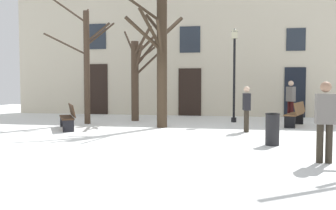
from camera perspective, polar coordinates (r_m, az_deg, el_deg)
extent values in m
plane|color=white|center=(11.77, -1.28, -4.72)|extent=(30.41, 30.41, 0.00)
cube|color=beige|center=(19.17, 3.29, 8.68)|extent=(19.01, 0.40, 6.87)
cube|color=black|center=(20.12, -11.16, 2.42)|extent=(1.32, 0.08, 2.69)
cube|color=#262D38|center=(20.27, -11.25, 10.40)|extent=(1.19, 0.06, 1.33)
cube|color=black|center=(18.87, 3.41, 2.02)|extent=(1.17, 0.08, 2.43)
cube|color=#262D38|center=(18.99, 3.44, 10.13)|extent=(1.05, 0.06, 1.33)
cube|color=black|center=(18.95, 19.13, 1.87)|extent=(0.99, 0.08, 2.44)
cube|color=#262D38|center=(19.07, 19.28, 9.61)|extent=(0.89, 0.06, 1.09)
cylinder|color=#423326|center=(16.27, -5.17, 3.70)|extent=(0.33, 0.33, 3.51)
cylinder|color=#423326|center=(16.53, -3.00, 6.62)|extent=(1.20, 0.89, 1.28)
cylinder|color=#423326|center=(15.78, -4.00, 9.89)|extent=(1.08, 1.11, 1.17)
cylinder|color=#423326|center=(16.59, -3.37, 8.12)|extent=(1.00, 0.92, 1.40)
cylinder|color=#423326|center=(16.68, -5.98, 9.47)|extent=(0.71, 0.59, 1.18)
cylinder|color=#423326|center=(15.80, -4.65, 6.97)|extent=(0.68, 1.01, 1.22)
cylinder|color=#423326|center=(16.06, -3.60, 9.18)|extent=(1.11, 0.47, 0.96)
cylinder|color=#423326|center=(16.37, -3.61, 7.75)|extent=(0.92, 0.43, 0.79)
cylinder|color=#382B1E|center=(13.76, -0.95, 6.40)|extent=(0.38, 0.38, 4.77)
cylinder|color=#382B1E|center=(14.48, 0.62, 12.03)|extent=(0.71, 1.41, 0.99)
cylinder|color=#382B1E|center=(13.93, -4.18, 14.88)|extent=(1.53, 0.63, 1.12)
cylinder|color=#382B1E|center=(13.57, -3.74, 10.92)|extent=(1.29, 0.99, 1.23)
cylinder|color=#382B1E|center=(13.20, -1.29, 10.21)|extent=(0.21, 1.35, 1.25)
cylinder|color=#382B1E|center=(14.21, -2.17, 12.39)|extent=(0.83, 0.61, 0.90)
cylinder|color=#382B1E|center=(13.55, -2.68, 11.67)|extent=(0.81, 0.98, 1.48)
cylinder|color=#423326|center=(15.41, -12.52, 5.68)|extent=(0.24, 0.24, 4.60)
cylinder|color=#423326|center=(16.08, -12.47, 13.20)|extent=(0.36, 0.93, 0.86)
cylinder|color=#423326|center=(15.34, -15.65, 9.10)|extent=(1.45, 0.98, 0.84)
cylinder|color=#423326|center=(15.58, -15.48, 14.22)|extent=(1.37, 0.87, 1.05)
cylinder|color=#423326|center=(15.52, -10.83, 11.01)|extent=(0.97, 0.44, 0.86)
cylinder|color=#423326|center=(15.77, -10.47, 10.79)|extent=(0.97, 0.96, 1.06)
cylinder|color=black|center=(15.88, 10.25, 3.75)|extent=(0.10, 0.10, 3.55)
cylinder|color=black|center=(15.95, 10.19, -2.28)|extent=(0.22, 0.22, 0.20)
cube|color=beige|center=(16.01, 10.33, 10.77)|extent=(0.24, 0.24, 0.36)
cone|color=black|center=(16.04, 10.33, 11.41)|extent=(0.30, 0.30, 0.14)
cylinder|color=black|center=(10.21, 15.93, -3.74)|extent=(0.36, 0.36, 0.83)
torus|color=black|center=(10.17, 15.97, -1.34)|extent=(0.39, 0.39, 0.04)
cube|color=brown|center=(15.04, 19.05, -1.35)|extent=(0.99, 1.75, 0.05)
cube|color=brown|center=(14.99, 19.80, -0.39)|extent=(0.71, 1.64, 0.43)
cube|color=black|center=(15.84, 19.60, -1.98)|extent=(0.39, 0.19, 0.47)
torus|color=black|center=(15.88, 18.99, -2.51)|extent=(0.09, 0.17, 0.17)
cube|color=black|center=(14.29, 18.40, -2.51)|extent=(0.39, 0.19, 0.47)
torus|color=black|center=(14.34, 17.74, -3.10)|extent=(0.09, 0.17, 0.17)
cube|color=#3D2819|center=(13.78, -15.50, -1.87)|extent=(1.25, 1.76, 0.05)
cube|color=#3D2819|center=(13.77, -14.73, -0.77)|extent=(1.00, 1.62, 0.44)
cube|color=black|center=(14.63, -15.70, -2.42)|extent=(0.36, 0.24, 0.43)
torus|color=black|center=(14.63, -16.32, -2.95)|extent=(0.11, 0.16, 0.17)
cube|color=black|center=(12.97, -15.24, -3.14)|extent=(0.36, 0.24, 0.43)
torus|color=black|center=(12.98, -15.93, -3.74)|extent=(0.11, 0.16, 0.17)
cylinder|color=#2D271E|center=(12.71, 12.16, -2.50)|extent=(0.14, 0.14, 0.75)
cylinder|color=#2D271E|center=(12.89, 12.03, -2.42)|extent=(0.14, 0.14, 0.75)
cube|color=black|center=(12.75, 12.13, 0.50)|extent=(0.27, 0.41, 0.58)
sphere|color=beige|center=(12.74, 12.16, 2.39)|extent=(0.21, 0.21, 0.21)
cylinder|color=#2D271E|center=(8.35, 23.76, -5.52)|extent=(0.14, 0.14, 0.82)
cylinder|color=#2D271E|center=(8.30, 22.55, -5.54)|extent=(0.14, 0.14, 0.82)
cube|color=slate|center=(8.25, 23.27, -0.57)|extent=(0.38, 0.23, 0.63)
sphere|color=#9E755B|center=(8.23, 23.34, 2.60)|extent=(0.22, 0.22, 0.22)
cylinder|color=#350F0F|center=(17.21, 18.71, -0.90)|extent=(0.14, 0.14, 0.86)
cylinder|color=#350F0F|center=(17.34, 18.31, -0.86)|extent=(0.14, 0.14, 0.86)
cube|color=slate|center=(17.24, 18.56, 1.63)|extent=(0.40, 0.44, 0.66)
sphere|color=beige|center=(17.23, 18.59, 3.22)|extent=(0.24, 0.24, 0.24)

